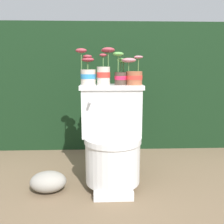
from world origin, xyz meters
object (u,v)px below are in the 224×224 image
object	(u,v)px
potted_plant_middle	(120,74)
garden_stone	(48,182)
potted_plant_midright	(134,75)
potted_plant_left	(88,73)
potted_plant_midleft	(104,70)
toilet	(112,138)

from	to	relation	value
potted_plant_middle	garden_stone	distance (m)	0.86
garden_stone	potted_plant_midright	bearing A→B (deg)	22.52
potted_plant_middle	potted_plant_midright	distance (m)	0.09
potted_plant_left	potted_plant_midright	distance (m)	0.32
potted_plant_midleft	garden_stone	xyz separation A→B (m)	(-0.36, -0.24, -0.70)
potted_plant_midleft	potted_plant_midright	world-z (taller)	potted_plant_midleft
potted_plant_midright	potted_plant_midleft	bearing A→B (deg)	177.78
potted_plant_midright	garden_stone	distance (m)	0.90
potted_plant_midleft	potted_plant_middle	size ratio (longest dim) A/B	1.14
potted_plant_left	potted_plant_midright	world-z (taller)	potted_plant_left
potted_plant_left	garden_stone	xyz separation A→B (m)	(-0.25, -0.26, -0.68)
potted_plant_middle	potted_plant_midright	xyz separation A→B (m)	(0.09, -0.01, -0.01)
potted_plant_midleft	potted_plant_midright	bearing A→B (deg)	-2.22
potted_plant_midright	potted_plant_middle	bearing A→B (deg)	174.45
toilet	potted_plant_midright	distance (m)	0.46
toilet	potted_plant_midright	size ratio (longest dim) A/B	3.32
toilet	potted_plant_middle	world-z (taller)	potted_plant_middle
toilet	potted_plant_middle	xyz separation A→B (m)	(0.06, 0.12, 0.43)
potted_plant_midleft	garden_stone	bearing A→B (deg)	-146.32
toilet	potted_plant_left	distance (m)	0.48
toilet	potted_plant_left	size ratio (longest dim) A/B	2.67
toilet	potted_plant_middle	bearing A→B (deg)	62.64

